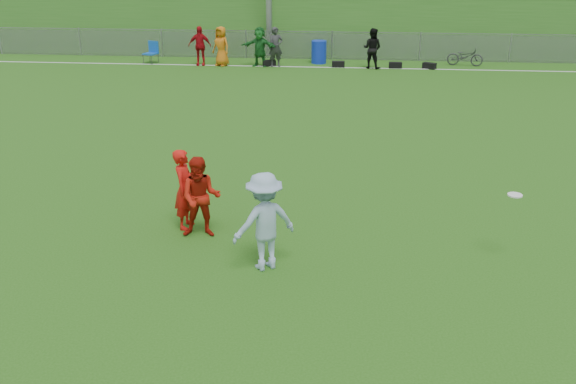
# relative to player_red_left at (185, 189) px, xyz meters

# --- Properties ---
(ground) EXTENTS (120.00, 120.00, 0.00)m
(ground) POSITION_rel_player_red_left_xyz_m (2.25, -1.22, -0.79)
(ground) COLOR #225512
(ground) RESTS_ON ground
(sideline_far) EXTENTS (60.00, 0.10, 0.01)m
(sideline_far) POSITION_rel_player_red_left_xyz_m (2.25, 16.78, -0.78)
(sideline_far) COLOR white
(sideline_far) RESTS_ON ground
(fence) EXTENTS (58.00, 0.06, 1.30)m
(fence) POSITION_rel_player_red_left_xyz_m (2.25, 18.78, -0.14)
(fence) COLOR gray
(fence) RESTS_ON ground
(berm) EXTENTS (120.00, 18.00, 3.00)m
(berm) POSITION_rel_player_red_left_xyz_m (2.25, 29.78, 0.71)
(berm) COLOR #255A19
(berm) RESTS_ON ground
(spectator_row) EXTENTS (8.52, 0.89, 1.69)m
(spectator_row) POSITION_rel_player_red_left_xyz_m (-0.46, 16.78, 0.06)
(spectator_row) COLOR #AC0C14
(spectator_row) RESTS_ON ground
(gear_bags) EXTENTS (7.55, 0.53, 0.26)m
(gear_bags) POSITION_rel_player_red_left_xyz_m (3.44, 16.88, -0.66)
(gear_bags) COLOR black
(gear_bags) RESTS_ON ground
(player_red_left) EXTENTS (0.42, 0.60, 1.58)m
(player_red_left) POSITION_rel_player_red_left_xyz_m (0.00, 0.00, 0.00)
(player_red_left) COLOR red
(player_red_left) RESTS_ON ground
(player_red_center) EXTENTS (0.80, 0.65, 1.56)m
(player_red_center) POSITION_rel_player_red_left_xyz_m (0.40, -0.37, -0.01)
(player_red_center) COLOR #AA180B
(player_red_center) RESTS_ON ground
(player_blue) EXTENTS (1.28, 1.12, 1.71)m
(player_blue) POSITION_rel_player_red_left_xyz_m (1.73, -1.50, 0.07)
(player_blue) COLOR #96B6D1
(player_blue) RESTS_ON ground
(frisbee) EXTENTS (0.25, 0.25, 0.02)m
(frisbee) POSITION_rel_player_red_left_xyz_m (5.93, -0.81, 0.43)
(frisbee) COLOR white
(frisbee) RESTS_ON ground
(recycling_bin) EXTENTS (0.76, 0.76, 1.00)m
(recycling_bin) POSITION_rel_player_red_left_xyz_m (1.70, 17.78, -0.29)
(recycling_bin) COLOR #112DB8
(recycling_bin) RESTS_ON ground
(camp_chair) EXTENTS (0.70, 0.70, 0.96)m
(camp_chair) POSITION_rel_player_red_left_xyz_m (-5.79, 17.05, -0.51)
(camp_chair) COLOR #104EB5
(camp_chair) RESTS_ON ground
(bicycle) EXTENTS (1.61, 0.83, 0.81)m
(bicycle) POSITION_rel_player_red_left_xyz_m (8.14, 17.78, -0.39)
(bicycle) COLOR #29292B
(bicycle) RESTS_ON ground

